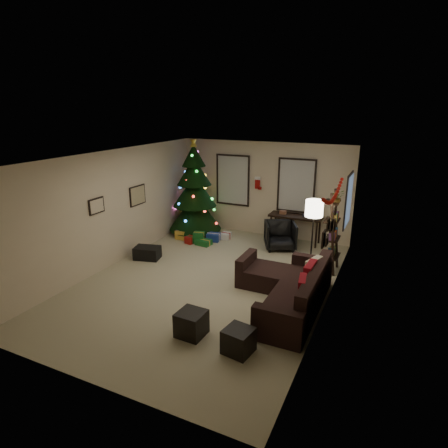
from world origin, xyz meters
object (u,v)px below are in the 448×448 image
(bookshelf, at_px, (333,233))
(desk_chair, at_px, (280,235))
(desk, at_px, (295,219))
(sofa, at_px, (290,290))
(christmas_tree, at_px, (195,194))

(bookshelf, bearing_deg, desk_chair, 149.58)
(desk, bearing_deg, bookshelf, -50.40)
(desk, relative_size, bookshelf, 0.76)
(sofa, bearing_deg, desk, 103.47)
(christmas_tree, xyz_separation_m, desk_chair, (2.66, -0.17, -0.81))
(christmas_tree, distance_m, desk, 2.97)
(sofa, relative_size, bookshelf, 1.39)
(desk, xyz_separation_m, desk_chair, (-0.22, -0.65, -0.32))
(desk, xyz_separation_m, bookshelf, (1.26, -1.52, 0.23))
(christmas_tree, bearing_deg, bookshelf, -14.06)
(sofa, xyz_separation_m, desk, (-0.81, 3.38, 0.41))
(desk_chair, bearing_deg, sofa, -94.22)
(sofa, height_order, desk_chair, sofa)
(christmas_tree, height_order, desk, christmas_tree)
(sofa, distance_m, desk_chair, 2.92)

